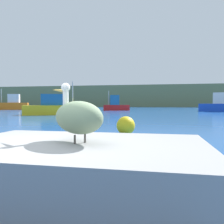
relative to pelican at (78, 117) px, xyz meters
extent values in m
plane|color=#194C93|center=(-0.66, -0.26, -1.09)|extent=(260.00, 260.00, 0.00)
cube|color=#6B7A51|center=(-0.66, 83.03, 2.66)|extent=(140.00, 17.12, 7.49)
cube|color=gray|center=(0.01, -0.01, -0.73)|extent=(3.75, 2.47, 0.70)
ellipsoid|color=gray|center=(0.01, -0.01, -0.01)|extent=(1.12, 1.04, 0.48)
cylinder|color=white|center=(-0.28, 0.22, 0.23)|extent=(0.09, 0.09, 0.34)
sphere|color=white|center=(-0.28, 0.22, 0.45)|extent=(0.14, 0.14, 0.14)
cone|color=gold|center=(-0.49, 0.40, 0.42)|extent=(0.36, 0.31, 0.10)
cylinder|color=#4C4742|center=(0.00, -0.11, -0.32)|extent=(0.03, 0.03, 0.13)
cylinder|color=#4C4742|center=(0.10, 0.03, -0.32)|extent=(0.03, 0.03, 0.13)
cube|color=silver|center=(10.64, 34.60, 0.96)|extent=(2.59, 2.60, 1.69)
cube|color=yellow|center=(-10.08, 20.54, -0.56)|extent=(6.88, 4.71, 1.05)
cube|color=#1E6099|center=(-10.20, 20.49, 0.58)|extent=(3.01, 2.48, 1.23)
cylinder|color=#B2B2B2|center=(-8.28, 21.39, 1.29)|extent=(0.12, 0.12, 2.67)
cube|color=red|center=(-6.12, 37.24, -0.61)|extent=(4.78, 2.49, 0.96)
cube|color=#1E6099|center=(-6.43, 37.16, 0.76)|extent=(1.83, 1.44, 1.77)
cylinder|color=#B2B2B2|center=(-7.45, 36.86, 1.14)|extent=(0.12, 0.12, 2.53)
cube|color=orange|center=(-27.26, 37.50, -0.39)|extent=(6.45, 4.35, 1.39)
cube|color=silver|center=(-26.84, 37.69, 1.14)|extent=(2.55, 2.32, 1.69)
cylinder|color=#B2B2B2|center=(-28.95, 36.74, 1.62)|extent=(0.12, 0.12, 2.65)
sphere|color=yellow|center=(-0.12, 6.01, -0.71)|extent=(0.75, 0.75, 0.75)
camera|label=1|loc=(1.16, -3.20, 0.20)|focal=36.88mm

